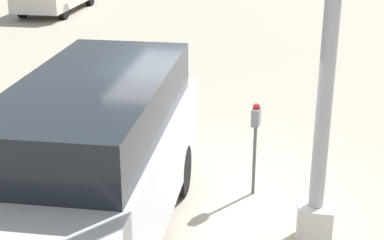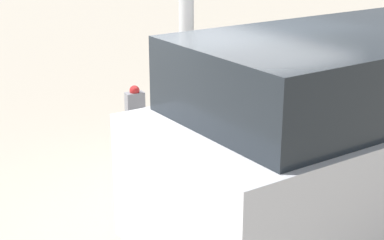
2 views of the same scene
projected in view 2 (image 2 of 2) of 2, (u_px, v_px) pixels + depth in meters
The scene contains 3 objects.
ground_plane at pixel (183, 223), 6.40m from camera, with size 80.00×80.00×0.00m, color gray.
parking_meter_near at pixel (135, 119), 6.40m from camera, with size 0.21×0.14×1.45m.
parked_van at pixel (374, 130), 5.71m from camera, with size 4.83×1.89×2.20m.
Camera 2 is at (-3.05, -4.80, 3.14)m, focal length 55.00 mm.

